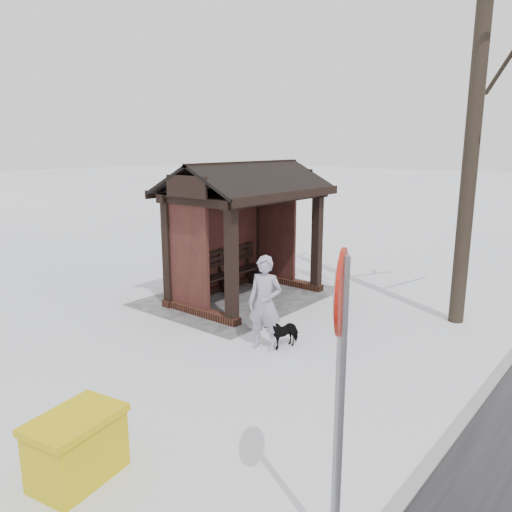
# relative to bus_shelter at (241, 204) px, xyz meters

# --- Properties ---
(ground) EXTENTS (120.00, 120.00, 0.00)m
(ground) POSITION_rel_bus_shelter_xyz_m (0.00, 0.16, -2.17)
(ground) COLOR white
(ground) RESTS_ON ground
(kerb) EXTENTS (120.00, 0.15, 0.06)m
(kerb) POSITION_rel_bus_shelter_xyz_m (0.00, 5.66, -2.16)
(kerb) COLOR gray
(kerb) RESTS_ON ground
(trampled_patch) EXTENTS (4.20, 3.20, 0.02)m
(trampled_patch) POSITION_rel_bus_shelter_xyz_m (0.00, -0.04, -2.16)
(trampled_patch) COLOR gray
(trampled_patch) RESTS_ON ground
(bus_shelter) EXTENTS (3.60, 2.40, 3.09)m
(bus_shelter) POSITION_rel_bus_shelter_xyz_m (0.00, 0.00, 0.00)
(bus_shelter) COLOR #381D14
(bus_shelter) RESTS_ON ground
(pedestrian) EXTENTS (0.55, 0.68, 1.63)m
(pedestrian) POSITION_rel_bus_shelter_xyz_m (1.97, 2.24, -1.35)
(pedestrian) COLOR #9D97B1
(pedestrian) RESTS_ON ground
(dog) EXTENTS (0.67, 0.41, 0.53)m
(dog) POSITION_rel_bus_shelter_xyz_m (1.71, 2.42, -1.90)
(dog) COLOR black
(dog) RESTS_ON ground
(grit_bin) EXTENTS (1.05, 0.81, 0.73)m
(grit_bin) POSITION_rel_bus_shelter_xyz_m (5.92, 2.87, -1.80)
(grit_bin) COLOR gold
(grit_bin) RESTS_ON ground
(road_sign) EXTENTS (0.64, 0.30, 2.69)m
(road_sign) POSITION_rel_bus_shelter_xyz_m (5.07, 5.44, -0.26)
(road_sign) COLOR gray
(road_sign) RESTS_ON ground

